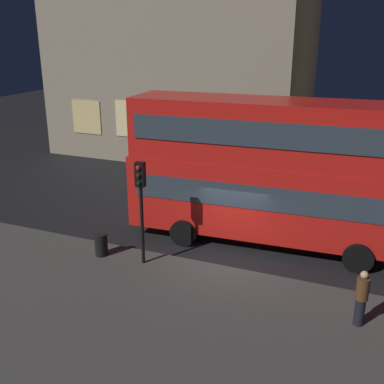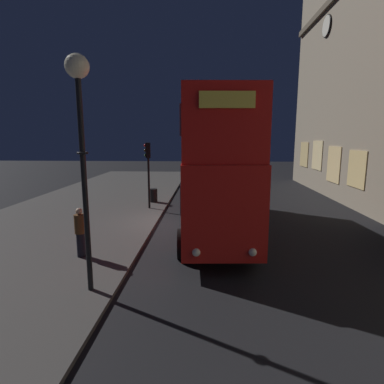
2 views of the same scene
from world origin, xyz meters
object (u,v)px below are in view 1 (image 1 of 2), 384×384
double_decker_bus (267,167)px  traffic_light_near_kerb (141,192)px  litter_bin (101,244)px  pedestrian (361,298)px

double_decker_bus → traffic_light_near_kerb: 4.98m
double_decker_bus → litter_bin: bearing=-148.8°
traffic_light_near_kerb → litter_bin: size_ratio=4.44×
double_decker_bus → traffic_light_near_kerb: bearing=-137.7°
traffic_light_near_kerb → double_decker_bus: bearing=39.0°
double_decker_bus → pedestrian: 6.33m
double_decker_bus → pedestrian: (3.91, -4.49, -2.16)m
double_decker_bus → litter_bin: (-5.20, -3.58, -2.61)m
double_decker_bus → traffic_light_near_kerb: double_decker_bus is taller
double_decker_bus → traffic_light_near_kerb: (-3.47, -3.55, -0.33)m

